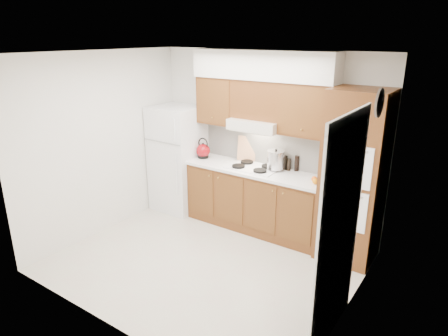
# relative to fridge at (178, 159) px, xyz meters

# --- Properties ---
(floor) EXTENTS (3.60, 3.60, 0.00)m
(floor) POSITION_rel_fridge_xyz_m (1.41, -1.14, -0.86)
(floor) COLOR beige
(floor) RESTS_ON ground
(ceiling) EXTENTS (3.60, 3.60, 0.00)m
(ceiling) POSITION_rel_fridge_xyz_m (1.41, -1.14, 1.74)
(ceiling) COLOR white
(ceiling) RESTS_ON wall_back
(wall_back) EXTENTS (3.60, 0.02, 2.60)m
(wall_back) POSITION_rel_fridge_xyz_m (1.41, 0.36, 0.44)
(wall_back) COLOR white
(wall_back) RESTS_ON floor
(wall_left) EXTENTS (0.02, 3.00, 2.60)m
(wall_left) POSITION_rel_fridge_xyz_m (-0.40, -1.14, 0.44)
(wall_left) COLOR white
(wall_left) RESTS_ON floor
(wall_right) EXTENTS (0.02, 3.00, 2.60)m
(wall_right) POSITION_rel_fridge_xyz_m (3.21, -1.14, 0.44)
(wall_right) COLOR white
(wall_right) RESTS_ON floor
(fridge) EXTENTS (0.75, 0.72, 1.72)m
(fridge) POSITION_rel_fridge_xyz_m (0.00, 0.00, 0.00)
(fridge) COLOR white
(fridge) RESTS_ON floor
(base_cabinets) EXTENTS (2.11, 0.60, 0.90)m
(base_cabinets) POSITION_rel_fridge_xyz_m (1.43, 0.06, -0.41)
(base_cabinets) COLOR brown
(base_cabinets) RESTS_ON floor
(countertop) EXTENTS (2.13, 0.62, 0.04)m
(countertop) POSITION_rel_fridge_xyz_m (1.43, 0.05, 0.06)
(countertop) COLOR white
(countertop) RESTS_ON base_cabinets
(backsplash) EXTENTS (2.11, 0.03, 0.56)m
(backsplash) POSITION_rel_fridge_xyz_m (1.43, 0.34, 0.36)
(backsplash) COLOR white
(backsplash) RESTS_ON countertop
(oven_cabinet) EXTENTS (0.70, 0.65, 2.20)m
(oven_cabinet) POSITION_rel_fridge_xyz_m (2.85, 0.03, 0.24)
(oven_cabinet) COLOR brown
(oven_cabinet) RESTS_ON floor
(upper_cab_left) EXTENTS (0.63, 0.33, 0.70)m
(upper_cab_left) POSITION_rel_fridge_xyz_m (0.69, 0.19, 0.99)
(upper_cab_left) COLOR brown
(upper_cab_left) RESTS_ON wall_back
(upper_cab_right) EXTENTS (0.73, 0.33, 0.70)m
(upper_cab_right) POSITION_rel_fridge_xyz_m (2.12, 0.19, 0.99)
(upper_cab_right) COLOR brown
(upper_cab_right) RESTS_ON wall_back
(range_hood) EXTENTS (0.75, 0.45, 0.15)m
(range_hood) POSITION_rel_fridge_xyz_m (1.38, 0.13, 0.71)
(range_hood) COLOR silver
(range_hood) RESTS_ON wall_back
(upper_cab_over_hood) EXTENTS (0.75, 0.33, 0.55)m
(upper_cab_over_hood) POSITION_rel_fridge_xyz_m (1.38, 0.19, 1.06)
(upper_cab_over_hood) COLOR brown
(upper_cab_over_hood) RESTS_ON range_hood
(soffit) EXTENTS (2.13, 0.36, 0.40)m
(soffit) POSITION_rel_fridge_xyz_m (1.43, 0.18, 1.54)
(soffit) COLOR silver
(soffit) RESTS_ON wall_back
(cooktop) EXTENTS (0.74, 0.50, 0.01)m
(cooktop) POSITION_rel_fridge_xyz_m (1.38, 0.07, 0.09)
(cooktop) COLOR white
(cooktop) RESTS_ON countertop
(doorway) EXTENTS (0.02, 0.90, 2.10)m
(doorway) POSITION_rel_fridge_xyz_m (3.19, -1.49, 0.19)
(doorway) COLOR black
(doorway) RESTS_ON floor
(wall_clock) EXTENTS (0.02, 0.30, 0.30)m
(wall_clock) POSITION_rel_fridge_xyz_m (3.19, -0.59, 1.29)
(wall_clock) COLOR #3F3833
(wall_clock) RESTS_ON wall_right
(kettle) EXTENTS (0.25, 0.25, 0.22)m
(kettle) POSITION_rel_fridge_xyz_m (0.47, 0.05, 0.20)
(kettle) COLOR maroon
(kettle) RESTS_ON countertop
(cutting_board) EXTENTS (0.30, 0.18, 0.37)m
(cutting_board) POSITION_rel_fridge_xyz_m (1.12, 0.31, 0.28)
(cutting_board) COLOR tan
(cutting_board) RESTS_ON countertop
(stock_pot) EXTENTS (0.31, 0.31, 0.25)m
(stock_pot) POSITION_rel_fridge_xyz_m (1.69, 0.16, 0.24)
(stock_pot) COLOR silver
(stock_pot) RESTS_ON cooktop
(condiment_a) EXTENTS (0.07, 0.07, 0.22)m
(condiment_a) POSITION_rel_fridge_xyz_m (1.95, 0.31, 0.19)
(condiment_a) COLOR black
(condiment_a) RESTS_ON countertop
(condiment_b) EXTENTS (0.08, 0.08, 0.20)m
(condiment_b) POSITION_rel_fridge_xyz_m (1.79, 0.28, 0.18)
(condiment_b) COLOR black
(condiment_b) RESTS_ON countertop
(condiment_c) EXTENTS (0.08, 0.08, 0.17)m
(condiment_c) POSITION_rel_fridge_xyz_m (1.85, 0.27, 0.17)
(condiment_c) COLOR black
(condiment_c) RESTS_ON countertop
(orange_near) EXTENTS (0.09, 0.09, 0.08)m
(orange_near) POSITION_rel_fridge_xyz_m (2.39, -0.05, 0.12)
(orange_near) COLOR orange
(orange_near) RESTS_ON countertop
(orange_far) EXTENTS (0.10, 0.10, 0.08)m
(orange_far) POSITION_rel_fridge_xyz_m (2.34, 0.03, 0.12)
(orange_far) COLOR #E1600B
(orange_far) RESTS_ON countertop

